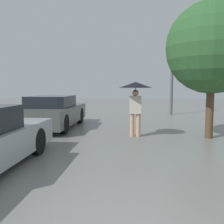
% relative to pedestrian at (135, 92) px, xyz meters
% --- Properties ---
extents(pedestrian, '(1.06, 1.06, 1.76)m').
position_rel_pedestrian_xyz_m(pedestrian, '(0.00, 0.00, 0.00)').
color(pedestrian, tan).
rests_on(pedestrian, ground_plane).
extents(parked_car_farthest, '(1.76, 4.04, 1.25)m').
position_rel_pedestrian_xyz_m(parked_car_farthest, '(-3.21, 1.46, -0.83)').
color(parked_car_farthest, '#4C514C').
rests_on(parked_car_farthest, ground_plane).
extents(tree, '(2.80, 2.80, 4.19)m').
position_rel_pedestrian_xyz_m(tree, '(2.31, -0.03, 1.36)').
color(tree, brown).
rests_on(tree, ground_plane).
extents(street_lamp, '(0.26, 0.26, 4.55)m').
position_rel_pedestrian_xyz_m(street_lamp, '(2.06, 6.44, 1.06)').
color(street_lamp, '#515456').
rests_on(street_lamp, ground_plane).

